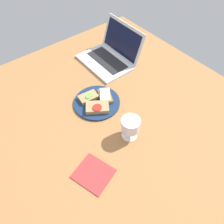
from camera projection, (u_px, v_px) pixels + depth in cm
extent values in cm
cube|color=#9E6B3D|center=(106.00, 114.00, 111.34)|extent=(140.00, 140.00, 3.00)
cylinder|color=navy|center=(97.00, 102.00, 113.79)|extent=(24.03, 24.03, 1.17)
cube|color=#A88456|center=(97.00, 107.00, 109.23)|extent=(12.44, 13.54, 2.38)
cylinder|color=red|center=(97.00, 108.00, 107.23)|extent=(4.58, 4.58, 0.56)
cube|color=brown|center=(105.00, 96.00, 114.43)|extent=(12.12, 10.00, 1.90)
cube|color=#F4EAB7|center=(105.00, 94.00, 113.40)|extent=(10.33, 9.40, 0.76)
cube|color=#A88456|center=(88.00, 97.00, 113.88)|extent=(7.18, 10.32, 2.06)
cylinder|color=#6BB74C|center=(90.00, 95.00, 113.24)|extent=(3.39, 3.39, 0.38)
cylinder|color=#6BB74C|center=(88.00, 97.00, 112.34)|extent=(2.85, 2.85, 0.50)
cylinder|color=#6BB74C|center=(89.00, 95.00, 112.92)|extent=(3.20, 3.20, 0.48)
cylinder|color=white|center=(129.00, 135.00, 101.20)|extent=(7.28, 7.28, 0.40)
cylinder|color=white|center=(129.00, 132.00, 99.13)|extent=(1.18, 1.18, 4.96)
cylinder|color=white|center=(130.00, 125.00, 94.88)|extent=(8.52, 8.52, 6.02)
cylinder|color=white|center=(130.00, 127.00, 95.77)|extent=(7.84, 7.84, 3.71)
cube|color=silver|center=(105.00, 62.00, 134.68)|extent=(32.80, 21.92, 1.37)
cube|color=#232326|center=(107.00, 60.00, 134.86)|extent=(26.90, 12.05, 0.16)
cube|color=silver|center=(122.00, 40.00, 132.30)|extent=(32.15, 6.67, 19.19)
cube|color=black|center=(122.00, 40.00, 132.11)|extent=(28.86, 5.11, 15.97)
cube|color=#B23333|center=(94.00, 174.00, 89.45)|extent=(17.87, 17.02, 0.40)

